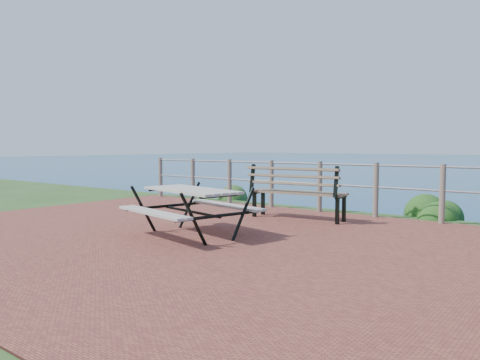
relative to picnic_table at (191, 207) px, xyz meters
The scene contains 6 objects.
ground 0.51m from the picnic_table, ahead, with size 10.00×7.00×0.12m, color brown.
safety_railing 3.37m from the picnic_table, 85.39° to the left, with size 9.40×0.10×1.00m.
picnic_table is the anchor object (origin of this frame).
park_bench 2.33m from the picnic_table, 79.77° to the left, with size 1.76×0.61×0.97m.
shrub_lip_west 5.03m from the picnic_table, 124.53° to the left, with size 0.75×0.75×0.48m, color #2A5A22.
shrub_lip_east 4.71m from the picnic_table, 63.43° to the left, with size 0.88×0.88×0.66m, color #1E4214.
Camera 1 is at (4.42, -4.87, 1.31)m, focal length 35.00 mm.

